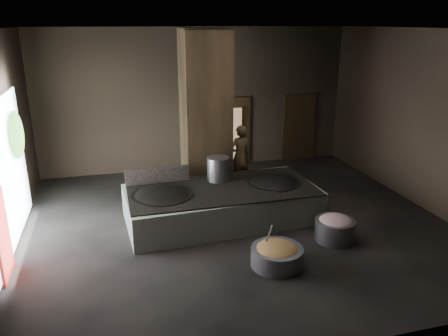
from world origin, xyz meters
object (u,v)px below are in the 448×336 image
object	(u,v)px
wok_right	(273,185)
meat_basin	(334,230)
wok_left	(162,198)
stock_pot	(218,169)
cook	(240,156)
veg_basin	(277,257)
hearth_platform	(222,204)

from	to	relation	value
wok_right	meat_basin	bearing A→B (deg)	-65.36
wok_left	stock_pot	world-z (taller)	stock_pot
wok_right	cook	size ratio (longest dim) A/B	0.74
cook	meat_basin	xyz separation A→B (m)	(1.03, -3.86, -0.67)
veg_basin	meat_basin	distance (m)	1.77
wok_left	meat_basin	xyz separation A→B (m)	(3.60, -1.65, -0.51)
wok_left	wok_right	distance (m)	2.80
hearth_platform	wok_left	world-z (taller)	wok_left
stock_pot	meat_basin	xyz separation A→B (m)	(2.10, -2.25, -0.89)
stock_pot	veg_basin	distance (m)	3.10
wok_left	hearth_platform	bearing A→B (deg)	1.97
wok_left	veg_basin	bearing A→B (deg)	-49.72
wok_right	meat_basin	distance (m)	1.99
meat_basin	wok_left	bearing A→B (deg)	155.41
wok_right	veg_basin	size ratio (longest dim) A/B	1.29
wok_left	veg_basin	xyz separation A→B (m)	(1.97, -2.32, -0.56)
hearth_platform	veg_basin	size ratio (longest dim) A/B	4.38
stock_pot	cook	xyz separation A→B (m)	(1.07, 1.61, -0.22)
hearth_platform	cook	distance (m)	2.49
hearth_platform	cook	size ratio (longest dim) A/B	2.51
hearth_platform	cook	world-z (taller)	cook
wok_left	meat_basin	distance (m)	3.99
wok_left	cook	bearing A→B (deg)	40.68
hearth_platform	stock_pot	xyz separation A→B (m)	(0.05, 0.55, 0.73)
wok_right	stock_pot	size ratio (longest dim) A/B	2.25
veg_basin	cook	bearing A→B (deg)	82.41
stock_pot	veg_basin	world-z (taller)	stock_pot
cook	veg_basin	world-z (taller)	cook
hearth_platform	wok_right	world-z (taller)	wok_right
cook	meat_basin	size ratio (longest dim) A/B	2.07
veg_basin	hearth_platform	bearing A→B (deg)	102.28
hearth_platform	veg_basin	world-z (taller)	hearth_platform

